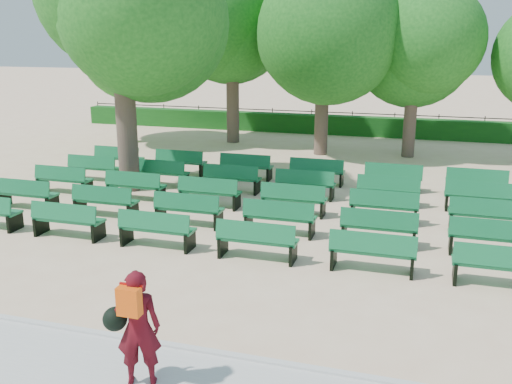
# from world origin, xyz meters

# --- Properties ---
(ground) EXTENTS (120.00, 120.00, 0.00)m
(ground) POSITION_xyz_m (0.00, 0.00, 0.00)
(ground) COLOR beige
(paving) EXTENTS (30.00, 2.20, 0.06)m
(paving) POSITION_xyz_m (0.00, -7.40, 0.03)
(paving) COLOR silver
(paving) RESTS_ON ground
(curb) EXTENTS (30.00, 0.12, 0.10)m
(curb) POSITION_xyz_m (0.00, -6.25, 0.05)
(curb) COLOR silver
(curb) RESTS_ON ground
(hedge) EXTENTS (26.00, 0.70, 0.90)m
(hedge) POSITION_xyz_m (0.00, 14.00, 0.45)
(hedge) COLOR #165518
(hedge) RESTS_ON ground
(fence) EXTENTS (26.00, 0.10, 1.02)m
(fence) POSITION_xyz_m (0.00, 14.40, 0.00)
(fence) COLOR black
(fence) RESTS_ON ground
(tree_line) EXTENTS (21.80, 6.80, 7.04)m
(tree_line) POSITION_xyz_m (0.00, 10.00, 0.00)
(tree_line) COLOR #237320
(tree_line) RESTS_ON ground
(bench_array) EXTENTS (1.73, 0.54, 1.09)m
(bench_array) POSITION_xyz_m (0.06, 0.98, 0.09)
(bench_array) COLOR #13713E
(bench_array) RESTS_ON ground
(tree_among) EXTENTS (5.68, 5.68, 7.64)m
(tree_among) POSITION_xyz_m (-4.21, 1.96, 5.06)
(tree_among) COLOR brown
(tree_among) RESTS_ON ground
(person) EXTENTS (0.82, 0.58, 1.65)m
(person) POSITION_xyz_m (0.98, -7.23, 0.91)
(person) COLOR #4F0B13
(person) RESTS_ON ground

